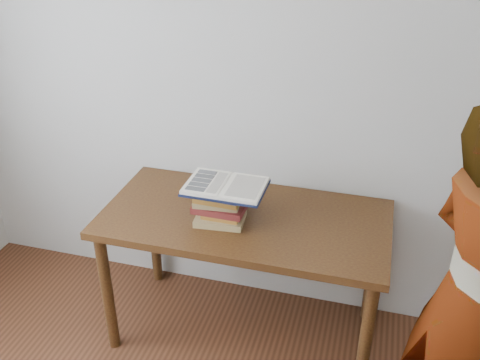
% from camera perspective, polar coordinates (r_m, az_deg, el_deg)
% --- Properties ---
extents(room_shell, '(3.54, 3.54, 2.62)m').
position_cam_1_polar(room_shell, '(1.23, -23.73, -1.62)').
color(room_shell, '#ADACA4').
rests_on(room_shell, ground).
extents(desk, '(1.43, 0.71, 0.76)m').
position_cam_1_polar(desk, '(2.72, 0.52, -5.56)').
color(desk, '#4C3213').
rests_on(desk, ground).
extents(book_stack, '(0.25, 0.21, 0.18)m').
position_cam_1_polar(book_stack, '(2.59, -2.10, -2.62)').
color(book_stack, olive).
rests_on(book_stack, desk).
extents(open_book, '(0.38, 0.26, 0.03)m').
position_cam_1_polar(open_book, '(2.52, -1.54, -0.68)').
color(open_book, black).
rests_on(open_book, book_stack).
extents(reader, '(0.61, 0.70, 1.62)m').
position_cam_1_polar(reader, '(2.27, 23.51, -11.66)').
color(reader, tan).
rests_on(reader, ground).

